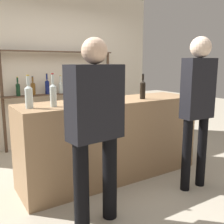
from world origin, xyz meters
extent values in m
plane|color=#B2A893|center=(0.00, 0.00, 0.00)|extent=(16.00, 16.00, 0.00)
cube|color=#997551|center=(0.00, 0.00, 0.51)|extent=(2.38, 0.66, 1.03)
cube|color=beige|center=(0.00, 1.93, 1.40)|extent=(3.98, 0.12, 2.80)
cylinder|color=#4C3828|center=(-1.01, 1.75, 0.85)|extent=(0.05, 0.05, 1.69)
cylinder|color=#4C3828|center=(1.01, 1.75, 0.85)|extent=(0.05, 0.05, 1.69)
cube|color=#4C3828|center=(0.00, 1.75, 1.68)|extent=(2.07, 0.18, 0.02)
cube|color=#4C3828|center=(0.00, 1.75, 0.93)|extent=(2.07, 0.18, 0.02)
cylinder|color=black|center=(-0.75, 1.75, 1.04)|extent=(0.07, 0.07, 0.19)
cone|color=black|center=(-0.75, 1.75, 1.15)|extent=(0.07, 0.07, 0.03)
cylinder|color=black|center=(-0.75, 1.75, 1.21)|extent=(0.03, 0.03, 0.09)
cylinder|color=gold|center=(-0.75, 1.75, 1.26)|extent=(0.03, 0.03, 0.01)
cylinder|color=brown|center=(-0.50, 1.75, 1.04)|extent=(0.08, 0.08, 0.19)
cone|color=brown|center=(-0.50, 1.75, 1.15)|extent=(0.08, 0.08, 0.04)
cylinder|color=brown|center=(-0.50, 1.75, 1.21)|extent=(0.03, 0.03, 0.08)
cylinder|color=#232328|center=(-0.50, 1.75, 1.26)|extent=(0.03, 0.03, 0.01)
cylinder|color=#0F1956|center=(-0.25, 1.75, 1.05)|extent=(0.08, 0.08, 0.22)
cone|color=#0F1956|center=(-0.25, 1.75, 1.18)|extent=(0.08, 0.08, 0.03)
cylinder|color=#0F1956|center=(-0.25, 1.75, 1.24)|extent=(0.03, 0.03, 0.10)
cylinder|color=black|center=(-0.25, 1.75, 1.30)|extent=(0.03, 0.03, 0.01)
cylinder|color=silver|center=(0.00, 1.75, 1.03)|extent=(0.08, 0.08, 0.18)
cone|color=silver|center=(0.00, 1.75, 1.14)|extent=(0.08, 0.08, 0.03)
cylinder|color=silver|center=(0.00, 1.75, 1.21)|extent=(0.03, 0.03, 0.10)
cylinder|color=gold|center=(0.00, 1.75, 1.26)|extent=(0.03, 0.03, 0.01)
cylinder|color=#0F1956|center=(0.25, 1.75, 1.05)|extent=(0.08, 0.08, 0.21)
cone|color=#0F1956|center=(0.25, 1.75, 1.17)|extent=(0.08, 0.08, 0.04)
cylinder|color=#0F1956|center=(0.25, 1.75, 1.22)|extent=(0.03, 0.03, 0.07)
cylinder|color=gold|center=(0.25, 1.75, 1.27)|extent=(0.03, 0.03, 0.01)
cylinder|color=#0F1956|center=(0.50, 1.75, 1.05)|extent=(0.07, 0.07, 0.22)
cone|color=#0F1956|center=(0.50, 1.75, 1.18)|extent=(0.07, 0.07, 0.03)
cylinder|color=#0F1956|center=(0.50, 1.75, 1.23)|extent=(0.03, 0.03, 0.07)
cylinder|color=#232328|center=(0.50, 1.75, 1.27)|extent=(0.03, 0.03, 0.01)
cylinder|color=black|center=(0.75, 1.75, 1.03)|extent=(0.07, 0.07, 0.18)
cone|color=black|center=(0.75, 1.75, 1.14)|extent=(0.07, 0.07, 0.03)
cylinder|color=black|center=(0.75, 1.75, 1.20)|extent=(0.03, 0.03, 0.10)
cylinder|color=black|center=(0.75, 1.75, 1.26)|extent=(0.03, 0.03, 0.01)
cylinder|color=silver|center=(-0.80, -0.09, 1.14)|extent=(0.07, 0.07, 0.22)
cone|color=silver|center=(-0.80, -0.09, 1.26)|extent=(0.07, 0.07, 0.03)
cylinder|color=silver|center=(-0.80, -0.09, 1.33)|extent=(0.03, 0.03, 0.10)
cylinder|color=maroon|center=(-0.80, -0.09, 1.38)|extent=(0.03, 0.03, 0.01)
cylinder|color=black|center=(0.40, -0.12, 1.13)|extent=(0.07, 0.07, 0.21)
cone|color=black|center=(0.40, -0.12, 1.25)|extent=(0.07, 0.07, 0.03)
cylinder|color=black|center=(0.40, -0.12, 1.30)|extent=(0.03, 0.03, 0.08)
cylinder|color=black|center=(0.40, -0.12, 1.35)|extent=(0.03, 0.03, 0.01)
cylinder|color=silver|center=(-1.05, -0.04, 1.13)|extent=(0.08, 0.08, 0.21)
cone|color=silver|center=(-1.05, -0.04, 1.25)|extent=(0.08, 0.08, 0.04)
cylinder|color=silver|center=(-1.05, -0.04, 1.32)|extent=(0.03, 0.03, 0.09)
cylinder|color=gold|center=(-1.05, -0.04, 1.37)|extent=(0.03, 0.03, 0.01)
cylinder|color=black|center=(-0.52, -0.79, 0.41)|extent=(0.14, 0.14, 0.83)
cylinder|color=black|center=(-0.84, -0.82, 0.41)|extent=(0.14, 0.14, 0.83)
cube|color=black|center=(-0.68, -0.80, 1.15)|extent=(0.52, 0.27, 0.65)
sphere|color=#DBB293|center=(-0.68, -0.80, 1.59)|extent=(0.22, 0.22, 0.22)
cylinder|color=black|center=(0.78, -0.80, 0.43)|extent=(0.11, 0.11, 0.86)
cylinder|color=black|center=(0.53, -0.79, 0.43)|extent=(0.11, 0.11, 0.86)
cube|color=black|center=(0.66, -0.80, 1.20)|extent=(0.40, 0.19, 0.68)
sphere|color=beige|center=(0.66, -0.80, 1.66)|extent=(0.23, 0.23, 0.23)
camera|label=1|loc=(-1.76, -2.78, 1.50)|focal=42.00mm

